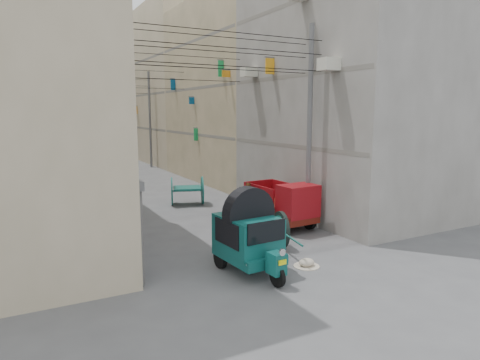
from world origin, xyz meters
TOP-DOWN VIEW (x-y plane):
  - ground at (0.00, 0.00)m, footprint 140.00×140.00m
  - building_row_right at (8.00, 34.13)m, footprint 8.00×62.00m
  - end_cap_building at (0.00, 66.00)m, footprint 22.00×10.00m
  - shutters_left at (-3.92, 10.38)m, footprint 0.18×14.40m
  - signboards at (-0.01, 21.66)m, footprint 8.22×40.52m
  - ac_units at (3.65, 7.67)m, footprint 0.70×6.55m
  - utility_poles at (0.00, 17.00)m, footprint 7.40×22.20m
  - overhead_cables at (0.00, 14.40)m, footprint 7.40×22.52m
  - auto_rickshaw at (-0.83, 2.93)m, footprint 1.70×2.79m
  - tonga_cart at (0.68, 4.49)m, footprint 1.55×2.96m
  - mini_truck at (2.86, 6.45)m, footprint 1.67×3.42m
  - second_cart at (0.90, 12.47)m, footprint 1.99×1.87m
  - feed_sack at (0.91, 2.43)m, footprint 0.50×0.40m
  - horse at (1.97, 7.00)m, footprint 1.46×2.26m
  - distant_car_white at (-1.76, 25.31)m, footprint 2.21×3.73m
  - distant_car_grey at (0.97, 26.44)m, footprint 1.22×3.35m
  - distant_car_green at (0.44, 35.40)m, footprint 2.03×4.16m

SIDE VIEW (x-z plane):
  - ground at x=0.00m, z-range 0.00..0.00m
  - feed_sack at x=0.91m, z-range 0.00..0.25m
  - distant_car_grey at x=0.97m, z-range 0.00..1.10m
  - distant_car_green at x=0.44m, z-range 0.00..1.16m
  - distant_car_white at x=-1.76m, z-range 0.00..1.19m
  - tonga_cart at x=0.68m, z-range 0.03..1.30m
  - second_cart at x=0.90m, z-range 0.05..1.48m
  - horse at x=1.97m, z-range 0.00..1.76m
  - mini_truck at x=2.86m, z-range -0.04..1.84m
  - auto_rickshaw at x=-0.83m, z-range 0.17..2.10m
  - shutters_left at x=-3.92m, z-range 0.06..2.93m
  - signboards at x=-0.01m, z-range 0.59..6.27m
  - utility_poles at x=0.00m, z-range 0.00..8.00m
  - building_row_right at x=8.00m, z-range -0.54..13.46m
  - end_cap_building at x=0.00m, z-range 0.00..13.00m
  - overhead_cables at x=0.00m, z-range 6.20..7.33m
  - ac_units at x=3.65m, z-range 5.76..9.11m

